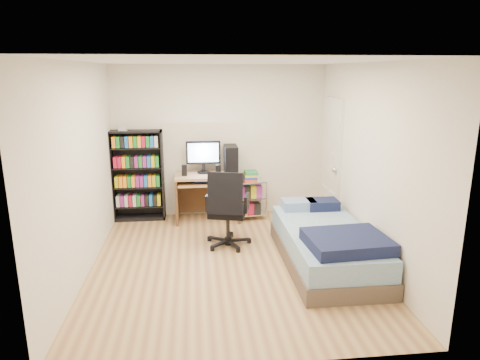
{
  "coord_description": "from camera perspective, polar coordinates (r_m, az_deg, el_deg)",
  "views": [
    {
      "loc": [
        -0.42,
        -5.05,
        2.39
      ],
      "look_at": [
        0.17,
        0.4,
        0.99
      ],
      "focal_mm": 32.0,
      "sensor_mm": 36.0,
      "label": 1
    }
  ],
  "objects": [
    {
      "name": "office_chair",
      "position": [
        5.98,
        -1.69,
        -5.65
      ],
      "size": [
        0.79,
        0.79,
        1.1
      ],
      "rotation": [
        0.0,
        0.0,
        -0.24
      ],
      "color": "black",
      "rests_on": "room"
    },
    {
      "name": "door",
      "position": [
        6.89,
        12.11,
        2.35
      ],
      "size": [
        0.12,
        0.8,
        2.0
      ],
      "color": "silver",
      "rests_on": "room"
    },
    {
      "name": "computer_desk",
      "position": [
        7.0,
        -3.58,
        0.3
      ],
      "size": [
        1.03,
        0.6,
        1.3
      ],
      "color": "#A27F53",
      "rests_on": "room"
    },
    {
      "name": "wire_cart",
      "position": [
        7.04,
        1.32,
        -1.07
      ],
      "size": [
        0.54,
        0.42,
        0.8
      ],
      "rotation": [
        0.0,
        0.0,
        0.13
      ],
      "color": "silver",
      "rests_on": "room"
    },
    {
      "name": "bed",
      "position": [
        5.58,
        11.49,
        -8.42
      ],
      "size": [
        1.05,
        2.09,
        0.6
      ],
      "color": "brown",
      "rests_on": "room"
    },
    {
      "name": "room",
      "position": [
        5.2,
        -1.37,
        1.63
      ],
      "size": [
        3.58,
        4.08,
        2.58
      ],
      "color": "tan",
      "rests_on": "ground"
    },
    {
      "name": "media_shelf",
      "position": [
        7.14,
        -13.48,
        0.71
      ],
      "size": [
        0.83,
        0.28,
        1.54
      ],
      "color": "black",
      "rests_on": "room"
    }
  ]
}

